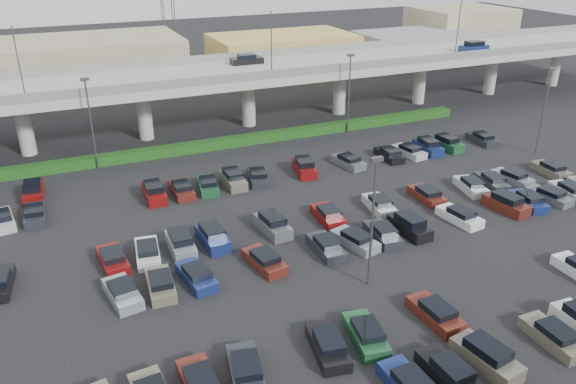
{
  "coord_description": "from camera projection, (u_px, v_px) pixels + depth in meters",
  "views": [
    {
      "loc": [
        -19.75,
        -38.16,
        24.12
      ],
      "look_at": [
        -0.62,
        5.69,
        2.0
      ],
      "focal_mm": 35.0,
      "sensor_mm": 36.0,
      "label": 1
    }
  ],
  "objects": [
    {
      "name": "ground",
      "position": [
        320.0,
        237.0,
        49.03
      ],
      "size": [
        280.0,
        280.0,
        0.0
      ],
      "primitive_type": "plane",
      "color": "black"
    },
    {
      "name": "overpass",
      "position": [
        210.0,
        79.0,
        72.65
      ],
      "size": [
        150.0,
        13.0,
        15.8
      ],
      "color": "#97968F",
      "rests_on": "ground"
    },
    {
      "name": "hedge",
      "position": [
        230.0,
        142.0,
        69.6
      ],
      "size": [
        66.0,
        1.6,
        1.1
      ],
      "primitive_type": "cube",
      "color": "#124014",
      "rests_on": "ground"
    },
    {
      "name": "parked_cars",
      "position": [
        331.0,
        249.0,
        45.85
      ],
      "size": [
        63.11,
        41.6,
        1.67
      ],
      "color": "navy",
      "rests_on": "ground"
    },
    {
      "name": "light_poles",
      "position": [
        267.0,
        170.0,
        46.58
      ],
      "size": [
        66.9,
        48.38,
        10.3
      ],
      "color": "#444549",
      "rests_on": "ground"
    },
    {
      "name": "distant_buildings",
      "position": [
        231.0,
        55.0,
        103.38
      ],
      "size": [
        138.0,
        24.0,
        9.0
      ],
      "color": "gray",
      "rests_on": "ground"
    }
  ]
}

